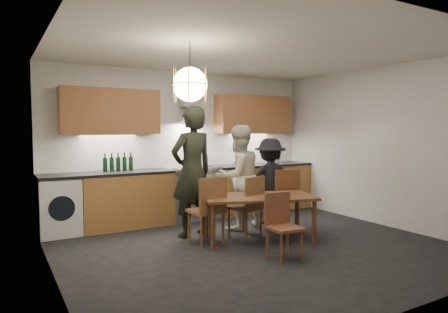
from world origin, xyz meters
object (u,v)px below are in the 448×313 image
person_left (192,172)px  person_right (270,181)px  mixing_bowl (242,164)px  chair_back_left (209,206)px  stock_pot (277,160)px  chair_front (281,221)px  person_mid (238,177)px  wine_bottles (118,162)px  dining_table (259,201)px

person_left → person_right: bearing=173.0°
person_right → mixing_bowl: 0.93m
chair_back_left → stock_pot: (2.33, 1.53, 0.43)m
chair_back_left → person_left: person_left is taller
chair_back_left → person_left: size_ratio=0.49×
chair_back_left → chair_front: size_ratio=1.17×
person_mid → mixing_bowl: bearing=-130.9°
chair_front → person_mid: 1.55m
wine_bottles → chair_back_left: bearing=-65.2°
chair_front → dining_table: bearing=80.2°
chair_back_left → stock_pot: 2.82m
person_left → stock_pot: size_ratio=10.36×
chair_front → person_left: person_left is taller
dining_table → mixing_bowl: mixing_bowl is taller
dining_table → mixing_bowl: size_ratio=5.64×
person_right → dining_table: bearing=65.1°
chair_back_left → mixing_bowl: 2.13m
dining_table → mixing_bowl: (0.79, 1.67, 0.36)m
dining_table → person_left: person_left is taller
person_left → person_right: 1.48m
chair_back_left → chair_front: chair_back_left is taller
stock_pot → person_right: bearing=-132.5°
chair_back_left → person_mid: 1.01m
person_mid → mixing_bowl: person_mid is taller
person_right → stock_pot: person_right is taller
person_mid → wine_bottles: bearing=-41.1°
chair_back_left → person_right: (1.45, 0.58, 0.18)m
person_right → wine_bottles: person_right is taller
person_left → mixing_bowl: bearing=-156.2°
wine_bottles → person_mid: bearing=-35.6°
dining_table → chair_front: 0.77m
person_left → wine_bottles: 1.39m
dining_table → person_right: person_right is taller
person_mid → person_right: 0.66m
dining_table → wine_bottles: (-1.46, 1.87, 0.47)m
person_right → wine_bottles: 2.51m
dining_table → person_mid: 0.79m
person_right → mixing_bowl: person_right is taller
dining_table → person_right: (0.77, 0.77, 0.14)m
person_mid → wine_bottles: 1.96m
mixing_bowl → person_right: bearing=-91.3°
mixing_bowl → stock_pot: size_ratio=1.63×
mixing_bowl → person_mid: bearing=-125.4°
person_right → person_mid: bearing=23.2°
chair_front → wine_bottles: bearing=120.2°
person_right → stock_pot: (0.87, 0.95, 0.25)m
chair_front → person_right: 1.80m
chair_back_left → person_mid: bearing=-149.8°
chair_back_left → wine_bottles: bearing=-68.7°
chair_front → stock_pot: 3.11m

